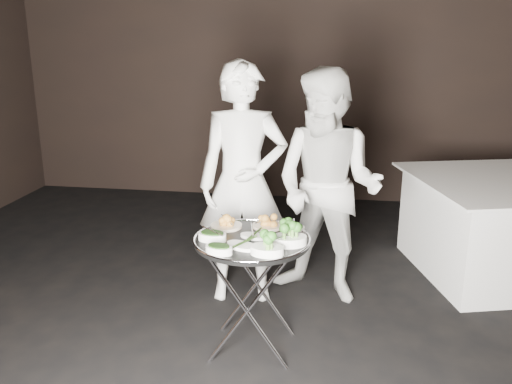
# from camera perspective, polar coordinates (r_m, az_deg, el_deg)

# --- Properties ---
(floor) EXTENTS (6.00, 7.00, 0.05)m
(floor) POSITION_cam_1_polar(r_m,az_deg,el_deg) (3.29, -4.71, -18.42)
(floor) COLOR black
(floor) RESTS_ON ground
(wall_back) EXTENTS (6.00, 0.05, 3.00)m
(wall_back) POSITION_cam_1_polar(r_m,az_deg,el_deg) (6.19, 2.75, 13.06)
(wall_back) COLOR black
(wall_back) RESTS_ON floor
(tray_stand) EXTENTS (0.48, 0.40, 0.70)m
(tray_stand) POSITION_cam_1_polar(r_m,az_deg,el_deg) (3.25, -0.42, -10.23)
(tray_stand) COLOR silver
(tray_stand) RESTS_ON floor
(serving_tray) EXTENTS (0.68, 0.68, 0.04)m
(serving_tray) POSITION_cam_1_polar(r_m,az_deg,el_deg) (3.13, -0.43, -5.08)
(serving_tray) COLOR black
(serving_tray) RESTS_ON tray_stand
(potato_plate_a) EXTENTS (0.19, 0.19, 0.07)m
(potato_plate_a) POSITION_cam_1_polar(r_m,az_deg,el_deg) (3.30, -3.16, -3.22)
(potato_plate_a) COLOR beige
(potato_plate_a) RESTS_ON serving_tray
(potato_plate_b) EXTENTS (0.19, 0.19, 0.07)m
(potato_plate_b) POSITION_cam_1_polar(r_m,az_deg,el_deg) (3.30, 1.23, -3.23)
(potato_plate_b) COLOR beige
(potato_plate_b) RESTS_ON serving_tray
(greens_bowl) EXTENTS (0.11, 0.11, 0.07)m
(greens_bowl) POSITION_cam_1_polar(r_m,az_deg,el_deg) (3.20, 4.13, -3.87)
(greens_bowl) COLOR white
(greens_bowl) RESTS_ON serving_tray
(asparagus_plate_a) EXTENTS (0.19, 0.13, 0.03)m
(asparagus_plate_a) POSITION_cam_1_polar(r_m,az_deg,el_deg) (3.13, -0.19, -4.57)
(asparagus_plate_a) COLOR white
(asparagus_plate_a) RESTS_ON serving_tray
(asparagus_plate_b) EXTENTS (0.22, 0.18, 0.04)m
(asparagus_plate_b) POSITION_cam_1_polar(r_m,az_deg,el_deg) (2.99, -1.50, -5.56)
(asparagus_plate_b) COLOR white
(asparagus_plate_b) RESTS_ON serving_tray
(spinach_bowl_a) EXTENTS (0.18, 0.13, 0.07)m
(spinach_bowl_a) POSITION_cam_1_polar(r_m,az_deg,el_deg) (3.10, -4.63, -4.56)
(spinach_bowl_a) COLOR white
(spinach_bowl_a) RESTS_ON serving_tray
(spinach_bowl_b) EXTENTS (0.17, 0.13, 0.06)m
(spinach_bowl_b) POSITION_cam_1_polar(r_m,az_deg,el_deg) (2.92, -3.93, -5.93)
(spinach_bowl_b) COLOR white
(spinach_bowl_b) RESTS_ON serving_tray
(broccoli_bowl_a) EXTENTS (0.23, 0.19, 0.08)m
(broccoli_bowl_a) POSITION_cam_1_polar(r_m,az_deg,el_deg) (3.03, 3.50, -4.88)
(broccoli_bowl_a) COLOR white
(broccoli_bowl_a) RESTS_ON serving_tray
(broccoli_bowl_b) EXTENTS (0.19, 0.14, 0.08)m
(broccoli_bowl_b) POSITION_cam_1_polar(r_m,az_deg,el_deg) (2.90, 1.19, -5.94)
(broccoli_bowl_b) COLOR white
(broccoli_bowl_b) RESTS_ON serving_tray
(serving_utensils) EXTENTS (0.59, 0.42, 0.01)m
(serving_utensils) POSITION_cam_1_polar(r_m,az_deg,el_deg) (3.17, 0.07, -3.62)
(serving_utensils) COLOR silver
(serving_utensils) RESTS_ON serving_tray
(waiter_left) EXTENTS (0.68, 0.50, 1.69)m
(waiter_left) POSITION_cam_1_polar(r_m,az_deg,el_deg) (3.76, -1.37, 0.86)
(waiter_left) COLOR silver
(waiter_left) RESTS_ON floor
(waiter_right) EXTENTS (0.97, 0.87, 1.64)m
(waiter_right) POSITION_cam_1_polar(r_m,az_deg,el_deg) (3.79, 7.55, 0.45)
(waiter_right) COLOR silver
(waiter_right) RESTS_ON floor
(dining_table) EXTENTS (1.35, 1.35, 0.77)m
(dining_table) POSITION_cam_1_polar(r_m,az_deg,el_deg) (4.69, 24.46, -3.35)
(dining_table) COLOR white
(dining_table) RESTS_ON floor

